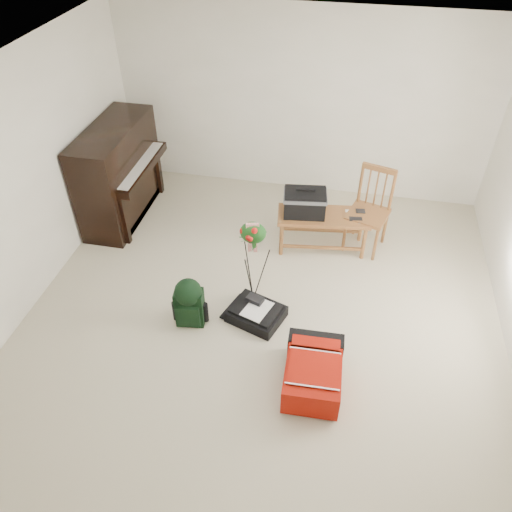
% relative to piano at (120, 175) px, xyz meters
% --- Properties ---
extents(floor, '(5.00, 5.50, 0.01)m').
position_rel_piano_xyz_m(floor, '(2.19, -1.60, -0.60)').
color(floor, beige).
rests_on(floor, ground).
extents(ceiling, '(5.00, 5.50, 0.01)m').
position_rel_piano_xyz_m(ceiling, '(2.19, -1.60, 1.90)').
color(ceiling, white).
rests_on(ceiling, wall_back).
extents(wall_back, '(5.00, 0.04, 2.50)m').
position_rel_piano_xyz_m(wall_back, '(2.19, 1.15, 0.65)').
color(wall_back, white).
rests_on(wall_back, floor).
extents(wall_left, '(0.04, 5.50, 2.50)m').
position_rel_piano_xyz_m(wall_left, '(-0.31, -1.60, 0.65)').
color(wall_left, white).
rests_on(wall_left, floor).
extents(piano, '(0.71, 1.50, 1.25)m').
position_rel_piano_xyz_m(piano, '(0.00, 0.00, 0.00)').
color(piano, black).
rests_on(piano, floor).
extents(bench, '(1.14, 0.58, 0.84)m').
position_rel_piano_xyz_m(bench, '(2.51, -0.20, -0.00)').
color(bench, brown).
rests_on(bench, floor).
extents(dining_chair, '(0.56, 0.56, 1.04)m').
position_rel_piano_xyz_m(dining_chair, '(3.19, -0.05, -0.09)').
color(dining_chair, brown).
rests_on(dining_chair, floor).
extents(red_suitcase, '(0.53, 0.77, 0.32)m').
position_rel_piano_xyz_m(red_suitcase, '(2.81, -2.22, -0.43)').
color(red_suitcase, '#AB0F07').
rests_on(red_suitcase, floor).
extents(black_duffel, '(0.66, 0.59, 0.23)m').
position_rel_piano_xyz_m(black_duffel, '(2.13, -1.56, -0.52)').
color(black_duffel, black).
rests_on(black_duffel, floor).
extents(green_backpack, '(0.31, 0.29, 0.58)m').
position_rel_piano_xyz_m(green_backpack, '(1.46, -1.75, -0.28)').
color(green_backpack, black).
rests_on(green_backpack, floor).
extents(flower_stand, '(0.41, 0.41, 1.09)m').
position_rel_piano_xyz_m(flower_stand, '(2.04, -1.29, -0.07)').
color(flower_stand, black).
rests_on(flower_stand, floor).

